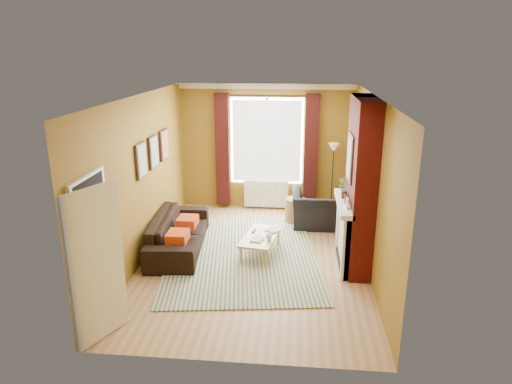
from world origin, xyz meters
TOP-DOWN VIEW (x-y plane):
  - ground at (0.00, 0.00)m, footprint 5.50×5.50m
  - room_walls at (0.64, 0.27)m, footprint 3.82×5.54m
  - striped_rug at (-0.24, 0.14)m, footprint 3.05×3.90m
  - sofa at (-1.42, 0.31)m, footprint 1.04×2.25m
  - armchair at (1.17, 1.68)m, footprint 1.14×1.00m
  - coffee_table at (0.09, 0.21)m, footprint 0.72×1.16m
  - wicker_stool at (0.67, 1.88)m, footprint 0.47×0.47m
  - floor_lamp at (1.45, 2.40)m, footprint 0.31×0.31m
  - book_a at (-0.05, 0.04)m, footprint 0.26×0.30m
  - book_b at (0.23, 0.56)m, footprint 0.37×0.39m
  - mug at (0.25, -0.00)m, footprint 0.14×0.14m
  - tv_remote at (-0.05, 0.40)m, footprint 0.08×0.17m

SIDE VIEW (x-z plane):
  - ground at x=0.00m, z-range 0.00..0.00m
  - striped_rug at x=-0.24m, z-range 0.00..0.02m
  - wicker_stool at x=0.67m, z-range 0.00..0.51m
  - sofa at x=-1.42m, z-range 0.00..0.64m
  - coffee_table at x=0.09m, z-range 0.14..0.50m
  - armchair at x=1.17m, z-range 0.00..0.73m
  - tv_remote at x=-0.05m, z-range 0.36..0.38m
  - book_b at x=0.23m, z-range 0.36..0.38m
  - book_a at x=-0.05m, z-range 0.36..0.38m
  - mug at x=0.25m, z-range 0.36..0.46m
  - floor_lamp at x=1.45m, z-range 0.46..2.06m
  - room_walls at x=0.64m, z-range -0.03..2.80m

